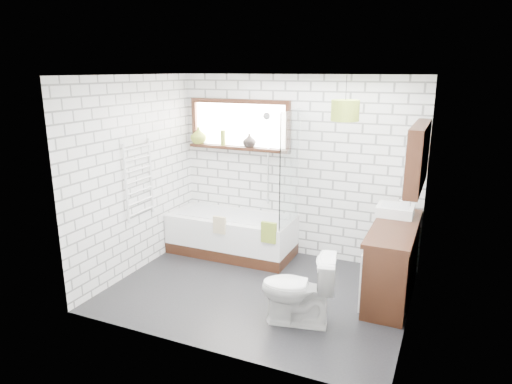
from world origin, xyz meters
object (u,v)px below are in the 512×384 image
at_px(bathtub, 232,234).
at_px(toilet, 298,289).
at_px(basin, 395,210).
at_px(vanity, 393,260).
at_px(pendant, 345,110).

distance_m(bathtub, toilet, 2.03).
xyz_separation_m(basin, toilet, (-0.75, -1.41, -0.53)).
bearing_deg(bathtub, vanity, -9.24).
bearing_deg(toilet, pendant, 163.20).
xyz_separation_m(vanity, basin, (-0.06, 0.38, 0.49)).
bearing_deg(vanity, pendant, 163.55).
relative_size(bathtub, basin, 4.14).
xyz_separation_m(vanity, pendant, (-0.69, 0.20, 1.67)).
bearing_deg(vanity, basin, 99.05).
xyz_separation_m(bathtub, toilet, (1.47, -1.41, 0.10)).
bearing_deg(bathtub, toilet, -43.81).
height_order(toilet, pendant, pendant).
bearing_deg(toilet, bathtub, -145.32).
height_order(bathtub, toilet, toilet).
relative_size(vanity, basin, 3.52).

